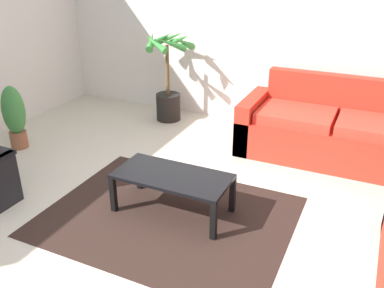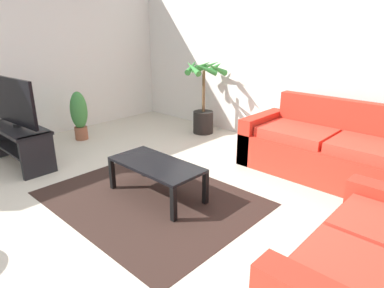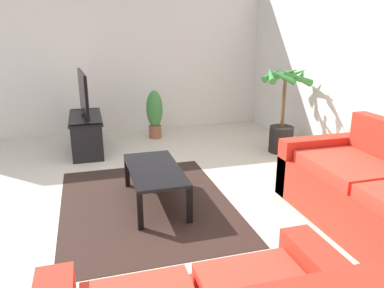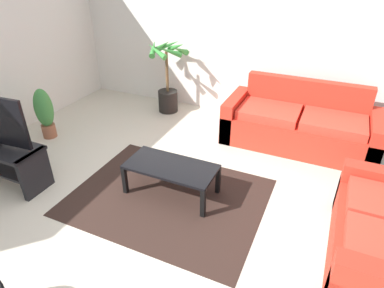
% 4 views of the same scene
% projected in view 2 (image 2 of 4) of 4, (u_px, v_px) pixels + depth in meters
% --- Properties ---
extents(ground_plane, '(6.60, 6.60, 0.00)m').
position_uv_depth(ground_plane, '(121.00, 211.00, 3.35)').
color(ground_plane, beige).
extents(wall_back, '(6.00, 0.06, 2.70)m').
position_uv_depth(wall_back, '(281.00, 55.00, 4.97)').
color(wall_back, silver).
rests_on(wall_back, ground).
extents(couch_main, '(2.14, 0.90, 0.90)m').
position_uv_depth(couch_main, '(332.00, 153.00, 4.06)').
color(couch_main, red).
rests_on(couch_main, ground).
extents(tv_stand, '(1.10, 0.45, 0.53)m').
position_uv_depth(tv_stand, '(20.00, 140.00, 4.38)').
color(tv_stand, black).
rests_on(tv_stand, ground).
extents(tv, '(1.06, 0.13, 0.63)m').
position_uv_depth(tv, '(13.00, 101.00, 4.21)').
color(tv, black).
rests_on(tv, tv_stand).
extents(coffee_table, '(1.05, 0.51, 0.39)m').
position_uv_depth(coffee_table, '(156.00, 167.00, 3.55)').
color(coffee_table, black).
rests_on(coffee_table, ground).
extents(area_rug, '(2.20, 1.70, 0.01)m').
position_uv_depth(area_rug, '(150.00, 198.00, 3.60)').
color(area_rug, black).
rests_on(area_rug, ground).
extents(potted_palm, '(0.65, 0.66, 1.26)m').
position_uv_depth(potted_palm, '(204.00, 101.00, 5.65)').
color(potted_palm, black).
rests_on(potted_palm, ground).
extents(potted_plant_small, '(0.27, 0.27, 0.79)m').
position_uv_depth(potted_plant_small, '(79.00, 114.00, 5.36)').
color(potted_plant_small, brown).
rests_on(potted_plant_small, ground).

